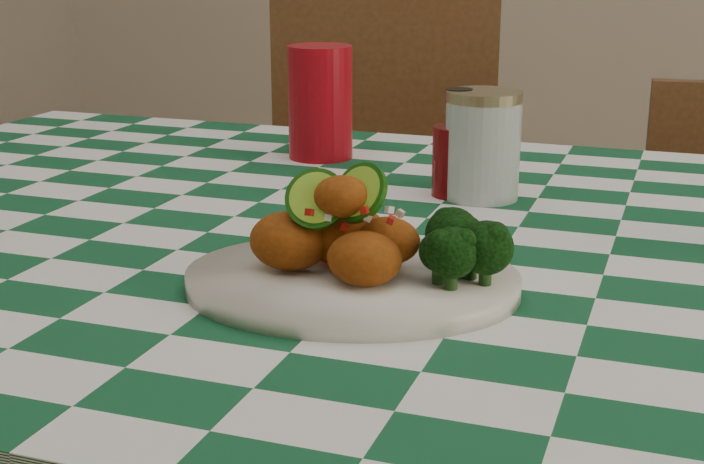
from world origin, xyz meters
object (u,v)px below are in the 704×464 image
(plate, at_px, (352,282))
(red_tumbler, at_px, (320,102))
(mason_jar, at_px, (483,145))
(wooden_chair_left, at_px, (376,250))
(fried_chicken_pile, at_px, (345,225))
(ketchup_bottle, at_px, (457,143))

(plate, xyz_separation_m, red_tumbler, (-0.22, 0.50, 0.07))
(mason_jar, distance_m, wooden_chair_left, 0.76)
(fried_chicken_pile, bearing_deg, plate, 0.00)
(plate, height_order, ketchup_bottle, ketchup_bottle)
(plate, distance_m, red_tumbler, 0.56)
(fried_chicken_pile, height_order, red_tumbler, red_tumbler)
(red_tumbler, distance_m, ketchup_bottle, 0.27)
(wooden_chair_left, bearing_deg, ketchup_bottle, -77.88)
(plate, bearing_deg, wooden_chair_left, 106.78)
(plate, relative_size, red_tumbler, 1.88)
(red_tumbler, height_order, mason_jar, red_tumbler)
(fried_chicken_pile, relative_size, mason_jar, 1.05)
(ketchup_bottle, xyz_separation_m, wooden_chair_left, (-0.29, 0.59, -0.35))
(wooden_chair_left, bearing_deg, mason_jar, -75.61)
(red_tumbler, xyz_separation_m, ketchup_bottle, (0.23, -0.14, -0.01))
(mason_jar, relative_size, wooden_chair_left, 0.13)
(plate, height_order, fried_chicken_pile, fried_chicken_pile)
(red_tumbler, distance_m, mason_jar, 0.30)
(red_tumbler, xyz_separation_m, mason_jar, (0.26, -0.15, -0.01))
(fried_chicken_pile, height_order, wooden_chair_left, wooden_chair_left)
(plate, bearing_deg, mason_jar, 84.04)
(ketchup_bottle, bearing_deg, plate, -91.05)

